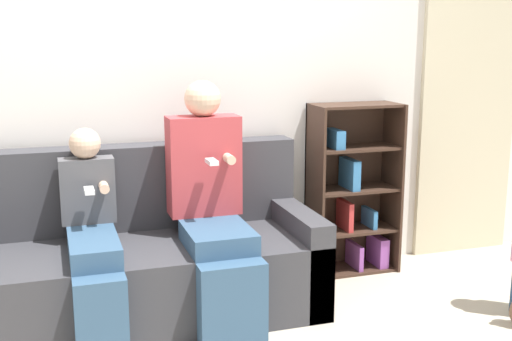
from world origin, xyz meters
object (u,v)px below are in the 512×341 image
Objects in this scene: adult_seated at (212,198)px; bookshelf at (352,192)px; child_seated at (93,236)px; couch at (131,262)px.

bookshelf is at bearing 20.73° from adult_seated.
adult_seated is 1.17× the size of bookshelf.
bookshelf reaches higher than child_seated.
adult_seated is 1.15m from bookshelf.
adult_seated is 0.67m from child_seated.
couch is 1.55m from bookshelf.
child_seated is 1.78m from bookshelf.
child_seated reaches higher than couch.
child_seated is (-0.21, -0.18, 0.23)m from couch.
couch is 1.95× the size of child_seated.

